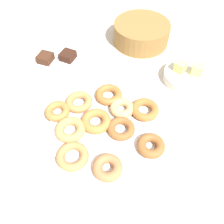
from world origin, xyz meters
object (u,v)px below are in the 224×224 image
at_px(donut_2, 151,146).
at_px(donut_5, 58,111).
at_px(fruit_bowl, 186,76).
at_px(donut_7, 73,156).
at_px(donut_10, 122,108).
at_px(basket, 141,33).
at_px(melon_chunk_right, 197,70).
at_px(cake_plate, 57,62).
at_px(brownie_far, 68,56).
at_px(donut_6, 70,130).
at_px(donut_0, 122,128).
at_px(donut_4, 145,110).
at_px(brownie_near, 45,58).
at_px(donut_8, 96,121).
at_px(donut_9, 79,102).
at_px(donut_3, 108,168).
at_px(donut_1, 109,95).
at_px(melon_chunk_left, 180,67).
at_px(donut_plate, 108,126).

relative_size(donut_2, donut_5, 1.02).
bearing_deg(fruit_bowl, donut_7, -111.92).
bearing_deg(donut_10, basket, 104.24).
relative_size(donut_7, melon_chunk_right, 2.47).
bearing_deg(cake_plate, brownie_far, 45.00).
distance_m(donut_6, basket, 0.53).
height_order(donut_0, donut_4, donut_4).
bearing_deg(brownie_near, donut_8, -27.70).
height_order(donut_4, donut_9, same).
bearing_deg(fruit_bowl, donut_10, -119.19).
xyz_separation_m(donut_3, donut_5, (-0.23, 0.10, -0.00)).
distance_m(donut_9, brownie_near, 0.26).
bearing_deg(donut_1, brownie_near, 169.92).
relative_size(donut_4, melon_chunk_left, 2.47).
bearing_deg(donut_7, donut_4, 64.78).
xyz_separation_m(donut_8, melon_chunk_right, (0.21, 0.34, 0.02)).
height_order(donut_4, melon_chunk_left, melon_chunk_left).
distance_m(donut_4, cake_plate, 0.40).
distance_m(donut_7, basket, 0.60).
bearing_deg(donut_3, melon_chunk_left, 82.83).
bearing_deg(melon_chunk_left, donut_0, -104.04).
xyz_separation_m(donut_3, melon_chunk_right, (0.11, 0.46, 0.02)).
distance_m(donut_9, fruit_bowl, 0.40).
relative_size(donut_9, brownie_near, 1.66).
relative_size(donut_6, donut_10, 1.15).
bearing_deg(donut_plate, donut_8, -160.45).
distance_m(brownie_far, melon_chunk_right, 0.48).
relative_size(donut_2, donut_7, 0.90).
bearing_deg(donut_1, donut_plate, -64.22).
distance_m(donut_2, donut_4, 0.13).
relative_size(donut_10, melon_chunk_right, 2.17).
xyz_separation_m(donut_9, melon_chunk_right, (0.30, 0.30, 0.02)).
height_order(donut_1, donut_5, donut_1).
bearing_deg(brownie_near, donut_0, -21.06).
relative_size(donut_1, donut_8, 0.97).
xyz_separation_m(donut_1, melon_chunk_right, (0.23, 0.23, 0.02)).
height_order(donut_0, melon_chunk_right, melon_chunk_right).
bearing_deg(melon_chunk_right, donut_1, -135.43).
bearing_deg(donut_3, brownie_far, 136.43).
distance_m(donut_9, basket, 0.43).
distance_m(donut_6, melon_chunk_left, 0.44).
distance_m(donut_4, fruit_bowl, 0.23).
distance_m(donut_1, melon_chunk_left, 0.28).
distance_m(donut_1, donut_5, 0.17).
height_order(donut_6, brownie_far, brownie_far).
distance_m(donut_plate, donut_10, 0.07).
distance_m(donut_2, cake_plate, 0.50).
distance_m(cake_plate, basket, 0.37).
xyz_separation_m(donut_2, donut_3, (-0.08, -0.11, 0.00)).
height_order(donut_6, basket, basket).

